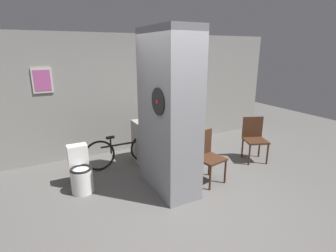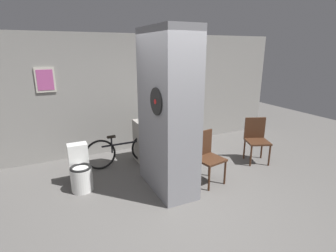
# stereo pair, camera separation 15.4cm
# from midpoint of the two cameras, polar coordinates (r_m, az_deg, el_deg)

# --- Properties ---
(ground_plane) EXTENTS (14.00, 14.00, 0.00)m
(ground_plane) POSITION_cam_midpoint_polar(r_m,az_deg,el_deg) (4.15, 3.65, -16.89)
(ground_plane) COLOR #5B5956
(wall_back) EXTENTS (8.00, 0.09, 2.60)m
(wall_back) POSITION_cam_midpoint_polar(r_m,az_deg,el_deg) (5.98, -8.50, 6.88)
(wall_back) COLOR gray
(wall_back) RESTS_ON ground_plane
(pillar_center) EXTENTS (0.60, 1.22, 2.60)m
(pillar_center) POSITION_cam_midpoint_polar(r_m,az_deg,el_deg) (4.16, 0.93, 2.88)
(pillar_center) COLOR gray
(pillar_center) RESTS_ON ground_plane
(counter_shelf) EXTENTS (1.37, 0.44, 0.86)m
(counter_shelf) POSITION_cam_midpoint_polar(r_m,az_deg,el_deg) (5.68, 0.36, -2.52)
(counter_shelf) COLOR gray
(counter_shelf) RESTS_ON ground_plane
(toilet) EXTENTS (0.36, 0.52, 0.74)m
(toilet) POSITION_cam_midpoint_polar(r_m,az_deg,el_deg) (4.64, -17.58, -9.35)
(toilet) COLOR white
(toilet) RESTS_ON ground_plane
(chair_near_pillar) EXTENTS (0.51, 0.51, 0.91)m
(chair_near_pillar) POSITION_cam_midpoint_polar(r_m,az_deg,el_deg) (4.64, 9.38, -6.20)
(chair_near_pillar) COLOR #422616
(chair_near_pillar) RESTS_ON ground_plane
(chair_by_doorway) EXTENTS (0.56, 0.56, 0.91)m
(chair_by_doorway) POSITION_cam_midpoint_polar(r_m,az_deg,el_deg) (5.76, 19.40, -2.44)
(chair_by_doorway) COLOR #422616
(chair_by_doorway) RESTS_ON ground_plane
(bicycle) EXTENTS (1.55, 0.42, 0.66)m
(bicycle) POSITION_cam_midpoint_polar(r_m,az_deg,el_deg) (5.35, -8.78, -5.22)
(bicycle) COLOR black
(bicycle) RESTS_ON ground_plane
(bottle_tall) EXTENTS (0.07, 0.07, 0.32)m
(bottle_tall) POSITION_cam_midpoint_polar(r_m,az_deg,el_deg) (5.32, -2.36, 2.34)
(bottle_tall) COLOR #19598C
(bottle_tall) RESTS_ON counter_shelf
(bottle_short) EXTENTS (0.07, 0.07, 0.22)m
(bottle_short) POSITION_cam_midpoint_polar(r_m,az_deg,el_deg) (5.36, -3.76, 1.99)
(bottle_short) COLOR #267233
(bottle_short) RESTS_ON counter_shelf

